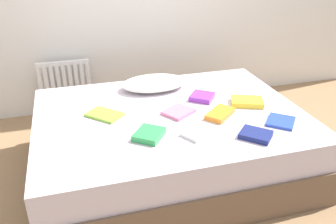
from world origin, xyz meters
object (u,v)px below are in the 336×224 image
at_px(pillow, 154,83).
at_px(textbook_green, 149,134).
at_px(bed, 170,142).
at_px(radiator, 65,83).
at_px(textbook_navy, 256,135).
at_px(textbook_orange, 220,114).
at_px(textbook_purple, 202,97).
at_px(textbook_blue, 281,121).
at_px(textbook_white, 197,133).
at_px(textbook_yellow, 247,102).
at_px(textbook_lime, 105,115).
at_px(textbook_pink, 178,112).

xyz_separation_m(pillow, textbook_green, (-0.23, -0.79, -0.03)).
bearing_deg(bed, textbook_green, -126.88).
distance_m(radiator, textbook_navy, 2.08).
height_order(textbook_orange, textbook_purple, textbook_purple).
relative_size(radiator, textbook_blue, 2.56).
height_order(textbook_white, textbook_blue, textbook_white).
bearing_deg(textbook_navy, pillow, 158.08).
relative_size(radiator, pillow, 0.91).
xyz_separation_m(textbook_yellow, textbook_green, (-0.85, -0.28, 0.00)).
bearing_deg(textbook_yellow, textbook_blue, -54.24).
relative_size(textbook_lime, textbook_pink, 1.19).
relative_size(radiator, textbook_purple, 2.88).
height_order(bed, textbook_yellow, textbook_yellow).
height_order(textbook_yellow, textbook_purple, textbook_yellow).
bearing_deg(textbook_orange, textbook_navy, -114.29).
bearing_deg(pillow, textbook_yellow, -39.15).
xyz_separation_m(bed, radiator, (-0.74, 1.20, 0.11)).
xyz_separation_m(radiator, textbook_orange, (1.08, -1.36, 0.16)).
distance_m(radiator, textbook_yellow, 1.84).
bearing_deg(textbook_blue, textbook_purple, 76.42).
bearing_deg(textbook_orange, bed, 114.50).
bearing_deg(textbook_blue, bed, 102.45).
relative_size(textbook_white, textbook_orange, 0.79).
bearing_deg(textbook_green, textbook_navy, -68.83).
height_order(pillow, textbook_purple, pillow).
xyz_separation_m(pillow, textbook_lime, (-0.47, -0.40, -0.04)).
xyz_separation_m(textbook_white, textbook_orange, (0.26, 0.20, 0.01)).
distance_m(textbook_yellow, textbook_blue, 0.36).
height_order(textbook_purple, textbook_blue, textbook_purple).
distance_m(textbook_green, textbook_purple, 0.72).
relative_size(radiator, textbook_white, 2.65).
xyz_separation_m(bed, textbook_orange, (0.34, -0.16, 0.27)).
distance_m(bed, textbook_yellow, 0.68).
height_order(textbook_navy, textbook_blue, textbook_navy).
xyz_separation_m(textbook_lime, textbook_purple, (0.79, 0.08, 0.01)).
bearing_deg(radiator, textbook_green, -71.38).
height_order(pillow, textbook_green, pillow).
xyz_separation_m(textbook_lime, textbook_pink, (0.53, -0.11, 0.00)).
bearing_deg(pillow, textbook_lime, -139.99).
xyz_separation_m(textbook_yellow, textbook_blue, (0.09, -0.34, -0.01)).
bearing_deg(radiator, textbook_pink, -57.08).
bearing_deg(textbook_purple, textbook_white, -167.01).
distance_m(pillow, textbook_purple, 0.45).
distance_m(radiator, textbook_orange, 1.74).
height_order(textbook_green, textbook_lime, textbook_green).
bearing_deg(pillow, bed, -89.83).
xyz_separation_m(bed, textbook_blue, (0.70, -0.37, 0.26)).
xyz_separation_m(textbook_white, textbook_navy, (0.36, -0.14, 0.01)).
bearing_deg(textbook_green, bed, 0.35).
height_order(radiator, textbook_green, radiator).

